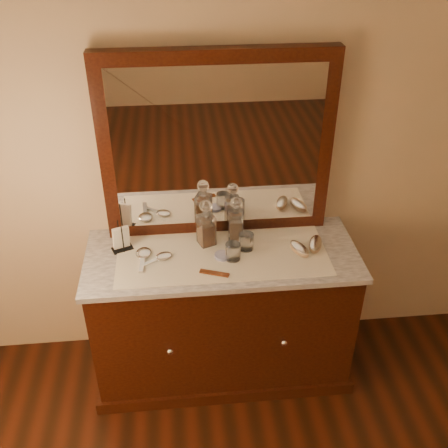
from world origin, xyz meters
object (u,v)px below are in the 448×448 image
Objects in this scene: brush_near at (299,249)px; mirror_frame at (217,147)px; dresser_cabinet at (222,315)px; comb at (214,273)px; pin_dish at (223,256)px; brush_far at (315,244)px; decanter_right at (236,223)px; napkin_rack at (121,239)px; hand_mirror_outer at (143,255)px; hand_mirror_inner at (161,257)px; decanter_left at (206,227)px.

mirror_frame is at bearing 145.60° from brush_near.
comb reaches higher than dresser_cabinet.
pin_dish is 0.53× the size of brush_far.
brush_far is (0.09, 0.03, 0.00)m from brush_near.
decanter_right is at bearing 84.87° from comb.
dresser_cabinet is 5.43× the size of decanter_right.
decanter_right is (0.61, 0.04, 0.04)m from napkin_rack.
hand_mirror_outer is at bearing 178.64° from dresser_cabinet.
pin_dish is (-0.00, -0.28, -0.49)m from mirror_frame.
comb is at bearing -30.32° from hand_mirror_inner.
decanter_right is at bearing 61.99° from pin_dish.
hand_mirror_outer reaches higher than pin_dish.
hand_mirror_inner is at bearing -27.82° from napkin_rack.
napkin_rack reaches higher than dresser_cabinet.
pin_dish is at bearing -60.80° from decanter_left.
decanter_left is (0.45, 0.01, 0.04)m from napkin_rack.
hand_mirror_outer is (-0.82, 0.04, -0.01)m from brush_near.
hand_mirror_inner is at bearing -16.48° from hand_mirror_outer.
mirror_frame reaches higher than comb.
napkin_rack is (-0.52, 0.13, 0.05)m from pin_dish.
dresser_cabinet is 0.68m from brush_far.
mirror_frame is at bearing 89.78° from pin_dish.
brush_far is 0.82m from hand_mirror_inner.
decanter_right is at bearing 56.14° from dresser_cabinet.
hand_mirror_inner is (-0.24, -0.11, -0.10)m from decanter_left.
brush_near reaches higher than pin_dish.
brush_near is 0.98× the size of brush_far.
decanter_left is at bearing 170.46° from brush_far.
mirror_frame is 7.41× the size of brush_far.
decanter_right is 0.37m from brush_near.
decanter_left reaches higher than pin_dish.
brush_near is (0.48, -0.13, -0.08)m from decanter_left.
mirror_frame reaches higher than hand_mirror_inner.
hand_mirror_outer is at bearing 179.37° from brush_far.
comb is 0.93× the size of brush_far.
decanter_left is 1.04× the size of decanter_right.
mirror_frame is 0.68m from brush_near.
dresser_cabinet is at bearing 179.97° from brush_far.
brush_far is 0.89× the size of hand_mirror_inner.
hand_mirror_outer is at bearing 173.67° from pin_dish.
pin_dish is 0.47× the size of hand_mirror_inner.
brush_far is (0.56, 0.17, 0.02)m from comb.
brush_far is at bearing -17.38° from decanter_right.
hand_mirror_inner reaches higher than comb.
decanter_right is at bearing 153.09° from brush_near.
dresser_cabinet is at bearing -123.86° from decanter_right.
napkin_rack is 0.90× the size of hand_mirror_inner.
pin_dish is at bearing -6.33° from hand_mirror_outer.
dresser_cabinet is 9.31× the size of comb.
decanter_right is (0.14, 0.30, 0.10)m from comb.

